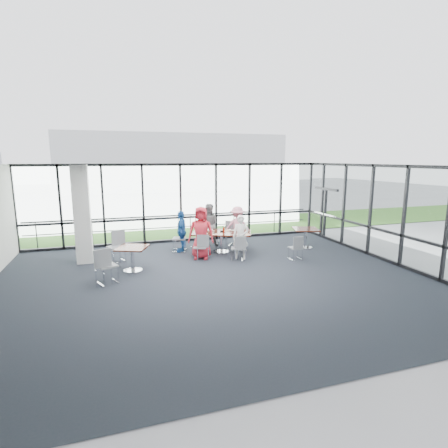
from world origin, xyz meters
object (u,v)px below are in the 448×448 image
object	(u,v)px
diner_far_left	(208,225)
chair_spare_la	(107,266)
side_table_right	(306,231)
chair_spare_r	(296,248)
side_table_left	(132,251)
diner_near_left	(201,233)
diner_near_right	(241,237)
chair_main_nl	(200,247)
structural_column	(82,214)
chair_main_nr	(237,248)
main_table	(222,235)
chair_spare_lb	(116,247)
chair_main_end	(179,238)
diner_far_right	(237,226)
chair_main_fl	(211,233)
chair_main_fr	(235,234)
diner_end	(181,231)

from	to	relation	value
diner_far_left	chair_spare_la	world-z (taller)	diner_far_left
side_table_right	chair_spare_r	size ratio (longest dim) A/B	1.43
chair_spare_la	side_table_left	bearing A→B (deg)	28.49
diner_near_left	diner_near_right	distance (m)	1.36
side_table_right	chair_main_nl	xyz separation A→B (m)	(-4.24, -0.34, -0.21)
structural_column	chair_main_nr	bearing A→B (deg)	-14.89
diner_far_left	main_table	bearing A→B (deg)	113.51
chair_spare_lb	chair_main_nr	bearing A→B (deg)	141.99
chair_spare_r	chair_main_nr	bearing A→B (deg)	162.96
side_table_left	chair_main_end	xyz separation A→B (m)	(1.78, 1.88, -0.16)
main_table	side_table_left	distance (m)	3.48
side_table_left	diner_far_right	xyz separation A→B (m)	(4.08, 1.95, 0.15)
chair_main_fl	main_table	bearing A→B (deg)	103.12
chair_main_nr	chair_spare_la	bearing A→B (deg)	-146.51
diner_far_left	diner_near_left	bearing A→B (deg)	80.52
side_table_left	chair_spare_lb	distance (m)	1.26
chair_main_nl	diner_near_left	bearing A→B (deg)	78.22
chair_main_fr	diner_near_right	bearing A→B (deg)	110.95
diner_near_left	chair_main_nl	distance (m)	0.49
diner_near_right	diner_end	bearing A→B (deg)	166.43
structural_column	chair_main_end	xyz separation A→B (m)	(3.23, 0.45, -1.12)
diner_near_right	chair_spare_la	bearing A→B (deg)	-136.66
diner_near_right	structural_column	bearing A→B (deg)	-164.84
diner_far_right	diner_end	world-z (taller)	diner_far_right
chair_main_nl	chair_main_fr	bearing A→B (deg)	58.44
diner_near_left	diner_far_right	world-z (taller)	diner_near_left
structural_column	chair_spare_la	world-z (taller)	structural_column
main_table	diner_near_right	xyz separation A→B (m)	(0.36, -1.05, 0.12)
chair_main_fr	chair_main_nl	bearing A→B (deg)	73.96
side_table_left	chair_spare_lb	size ratio (longest dim) A/B	1.13
side_table_right	chair_spare_lb	distance (m)	6.95
chair_main_nl	chair_spare_r	xyz separation A→B (m)	(3.10, -0.97, -0.03)
structural_column	chair_main_nl	bearing A→B (deg)	-12.98
chair_main_nr	chair_spare_r	size ratio (longest dim) A/B	1.01
diner_end	chair_main_fr	world-z (taller)	diner_end
chair_main_nl	chair_main_fl	xyz separation A→B (m)	(0.88, 1.82, 0.06)
structural_column	chair_spare_lb	bearing A→B (deg)	-14.93
diner_far_right	chair_spare_r	xyz separation A→B (m)	(1.27, -2.34, -0.38)
structural_column	chair_spare_r	world-z (taller)	structural_column
main_table	diner_near_left	distance (m)	1.12
diner_end	chair_main_end	distance (m)	0.30
diner_end	chair_main_nl	size ratio (longest dim) A/B	1.75
chair_main_nr	chair_main_end	world-z (taller)	chair_main_end
diner_far_right	chair_main_fr	distance (m)	0.33
chair_main_end	main_table	bearing A→B (deg)	87.36
structural_column	diner_near_left	world-z (taller)	structural_column
diner_near_right	chair_main_fr	distance (m)	1.88
side_table_right	diner_near_left	bearing A→B (deg)	-177.03
chair_main_nr	chair_spare_lb	bearing A→B (deg)	-175.49
main_table	chair_main_nr	size ratio (longest dim) A/B	2.93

